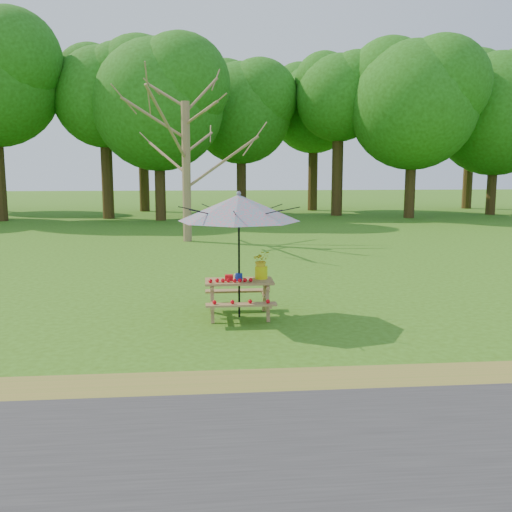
{
  "coord_description": "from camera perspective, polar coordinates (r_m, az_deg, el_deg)",
  "views": [
    {
      "loc": [
        3.63,
        -9.38,
        2.63
      ],
      "look_at": [
        4.54,
        0.5,
        1.1
      ],
      "focal_mm": 40.0,
      "sensor_mm": 36.0,
      "label": 1
    }
  ],
  "objects": [
    {
      "name": "produce_bins",
      "position": [
        10.11,
        -2.09,
        -2.11
      ],
      "size": [
        0.31,
        0.38,
        0.13
      ],
      "color": "red",
      "rests_on": "picnic_table"
    },
    {
      "name": "picnic_table",
      "position": [
        10.16,
        -1.69,
        -4.34
      ],
      "size": [
        1.2,
        1.32,
        0.67
      ],
      "color": "#916041",
      "rests_on": "ground"
    },
    {
      "name": "treeline",
      "position": [
        32.04,
        -12.31,
        18.21
      ],
      "size": [
        60.0,
        12.0,
        16.0
      ],
      "primitive_type": null,
      "color": "#20520E",
      "rests_on": "ground"
    },
    {
      "name": "tomatoes_row",
      "position": [
        9.9,
        -2.5,
        -2.45
      ],
      "size": [
        0.77,
        0.13,
        0.07
      ],
      "primitive_type": null,
      "color": "red",
      "rests_on": "picnic_table"
    },
    {
      "name": "bare_tree",
      "position": [
        21.25,
        -7.22,
        20.56
      ],
      "size": [
        7.37,
        7.37,
        11.52
      ],
      "color": "#806445",
      "rests_on": "ground"
    },
    {
      "name": "flower_bucket",
      "position": [
        10.19,
        0.53,
        -0.78
      ],
      "size": [
        0.33,
        0.29,
        0.51
      ],
      "color": "#E2E90C",
      "rests_on": "picnic_table"
    },
    {
      "name": "patio_umbrella",
      "position": [
        9.92,
        -1.73,
        4.83
      ],
      "size": [
        2.42,
        2.42,
        2.25
      ],
      "color": "black",
      "rests_on": "ground"
    }
  ]
}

